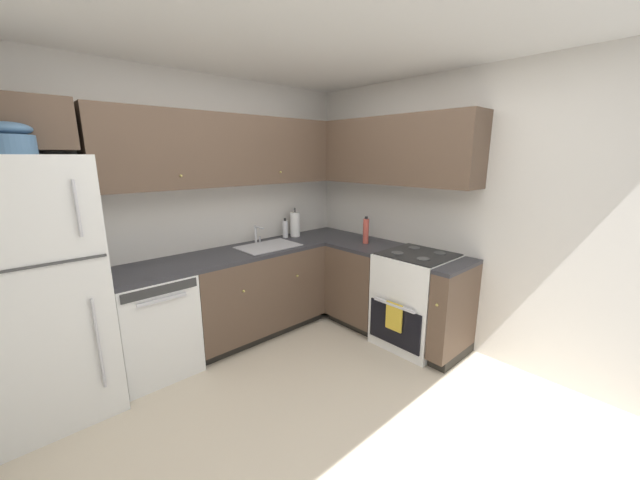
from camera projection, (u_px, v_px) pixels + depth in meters
ground_plane at (317, 424)px, 2.45m from camera, size 3.44×3.41×0.02m
wall_back at (195, 213)px, 3.40m from camera, size 3.54×0.05×2.52m
wall_right at (456, 215)px, 3.31m from camera, size 0.05×3.51×2.52m
ceiling at (316, 8)px, 1.86m from camera, size 3.54×3.51×0.05m
refrigerator at (38, 293)px, 2.38m from camera, size 0.76×0.72×1.80m
dishwasher at (152, 323)px, 2.98m from camera, size 0.60×0.63×0.86m
lower_cabinets_back at (255, 292)px, 3.64m from camera, size 1.39×0.62×0.86m
countertop_back at (253, 250)px, 3.53m from camera, size 2.60×0.60×0.03m
lower_cabinets_right at (380, 290)px, 3.71m from camera, size 0.62×1.41×0.86m
countertop_right at (382, 249)px, 3.60m from camera, size 0.60×1.41×0.03m
oven_range at (415, 299)px, 3.42m from camera, size 0.68×0.62×1.05m
upper_cabinets_back at (225, 151)px, 3.31m from camera, size 2.28×0.34×0.64m
upper_cabinets_right at (383, 151)px, 3.57m from camera, size 0.32×1.96×0.64m
cabinet_over_fridge at (3, 122)px, 2.26m from camera, size 0.74×0.32×0.34m
sink at (269, 250)px, 3.62m from camera, size 0.59×0.40×0.10m
faucet at (257, 232)px, 3.74m from camera, size 0.07×0.16×0.19m
soap_bottle at (285, 229)px, 3.99m from camera, size 0.06×0.06×0.22m
paper_towel_roll at (295, 224)px, 4.05m from camera, size 0.11×0.11×0.34m
oil_bottle at (366, 231)px, 3.72m from camera, size 0.06×0.06×0.28m
serving_pot_on_fridge at (8, 138)px, 2.15m from camera, size 0.28×0.28×0.19m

